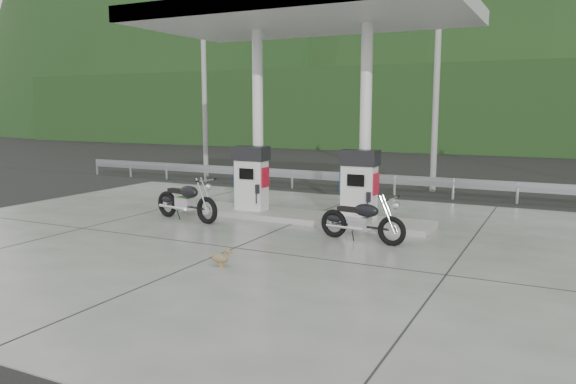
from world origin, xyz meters
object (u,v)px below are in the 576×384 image
at_px(motorcycle_left, 186,201).
at_px(motorcycle_right, 362,221).
at_px(gas_pump_right, 359,185).
at_px(gas_pump_left, 251,178).
at_px(duck, 220,258).

bearing_deg(motorcycle_left, motorcycle_right, 9.17).
bearing_deg(gas_pump_right, gas_pump_left, 180.00).
bearing_deg(duck, gas_pump_right, 73.51).
bearing_deg(gas_pump_left, gas_pump_right, 0.00).
relative_size(gas_pump_left, motorcycle_right, 0.90).
relative_size(gas_pump_left, motorcycle_left, 0.83).
xyz_separation_m(gas_pump_left, motorcycle_left, (-1.20, -1.44, -0.54)).
bearing_deg(motorcycle_left, duck, -34.00).
relative_size(motorcycle_left, duck, 5.07).
height_order(gas_pump_left, duck, gas_pump_left).
bearing_deg(motorcycle_right, duck, -110.67).
distance_m(gas_pump_left, motorcycle_right, 4.25).
height_order(motorcycle_right, duck, motorcycle_right).
bearing_deg(gas_pump_right, motorcycle_right, -68.41).
relative_size(gas_pump_right, motorcycle_left, 0.83).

